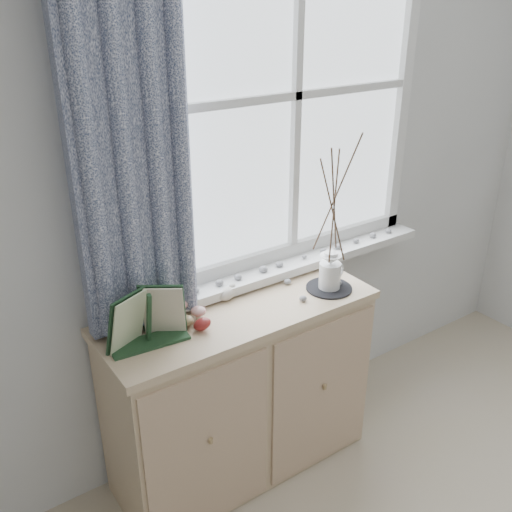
{
  "coord_description": "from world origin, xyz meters",
  "views": [
    {
      "loc": [
        -1.27,
        0.02,
        2.06
      ],
      "look_at": [
        -0.1,
        1.7,
        1.1
      ],
      "focal_mm": 40.0,
      "sensor_mm": 36.0,
      "label": 1
    }
  ],
  "objects_px": {
    "botanical_book": "(151,320)",
    "toadstool_cluster": "(181,308)",
    "sideboard": "(241,391)",
    "twig_pitcher": "(334,200)"
  },
  "relations": [
    {
      "from": "sideboard",
      "to": "botanical_book",
      "type": "distance_m",
      "value": 0.69
    },
    {
      "from": "sideboard",
      "to": "toadstool_cluster",
      "type": "bearing_deg",
      "value": 164.12
    },
    {
      "from": "sideboard",
      "to": "toadstool_cluster",
      "type": "distance_m",
      "value": 0.54
    },
    {
      "from": "botanical_book",
      "to": "sideboard",
      "type": "bearing_deg",
      "value": 11.95
    },
    {
      "from": "botanical_book",
      "to": "twig_pitcher",
      "type": "relative_size",
      "value": 0.47
    },
    {
      "from": "botanical_book",
      "to": "twig_pitcher",
      "type": "xyz_separation_m",
      "value": [
        0.85,
        -0.03,
        0.3
      ]
    },
    {
      "from": "twig_pitcher",
      "to": "toadstool_cluster",
      "type": "bearing_deg",
      "value": 151.56
    },
    {
      "from": "toadstool_cluster",
      "to": "twig_pitcher",
      "type": "relative_size",
      "value": 0.24
    },
    {
      "from": "botanical_book",
      "to": "toadstool_cluster",
      "type": "xyz_separation_m",
      "value": [
        0.18,
        0.12,
        -0.07
      ]
    },
    {
      "from": "botanical_book",
      "to": "toadstool_cluster",
      "type": "distance_m",
      "value": 0.23
    }
  ]
}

